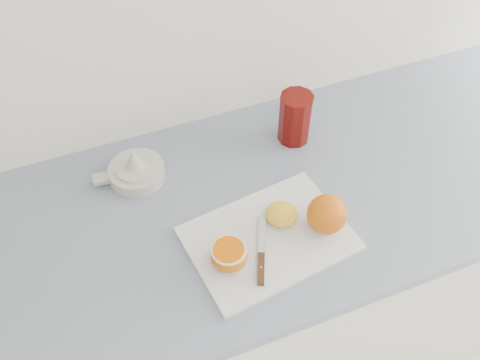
# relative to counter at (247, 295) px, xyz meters

# --- Properties ---
(counter) EXTENTS (2.62, 0.64, 0.89)m
(counter) POSITION_rel_counter_xyz_m (0.00, 0.00, 0.00)
(counter) COLOR white
(counter) RESTS_ON ground
(cutting_board) EXTENTS (0.37, 0.28, 0.01)m
(cutting_board) POSITION_rel_counter_xyz_m (-0.00, -0.12, 0.45)
(cutting_board) COLOR silver
(cutting_board) RESTS_ON counter
(whole_orange) EXTENTS (0.09, 0.09, 0.09)m
(whole_orange) POSITION_rel_counter_xyz_m (0.12, -0.14, 0.50)
(whole_orange) COLOR orange
(whole_orange) RESTS_ON cutting_board
(half_orange) EXTENTS (0.08, 0.08, 0.05)m
(half_orange) POSITION_rel_counter_xyz_m (-0.10, -0.14, 0.48)
(half_orange) COLOR orange
(half_orange) RESTS_ON cutting_board
(squeezed_shell) EXTENTS (0.07, 0.07, 0.03)m
(squeezed_shell) POSITION_rel_counter_xyz_m (0.04, -0.08, 0.47)
(squeezed_shell) COLOR gold
(squeezed_shell) RESTS_ON cutting_board
(paring_knife) EXTENTS (0.08, 0.16, 0.01)m
(paring_knife) POSITION_rel_counter_xyz_m (-0.04, -0.17, 0.46)
(paring_knife) COLOR #4D2B1C
(paring_knife) RESTS_ON cutting_board
(citrus_juicer) EXTENTS (0.17, 0.13, 0.09)m
(citrus_juicer) POSITION_rel_counter_xyz_m (-0.22, 0.16, 0.47)
(citrus_juicer) COLOR beige
(citrus_juicer) RESTS_ON counter
(red_tumbler) EXTENTS (0.08, 0.08, 0.13)m
(red_tumbler) POSITION_rel_counter_xyz_m (0.18, 0.15, 0.51)
(red_tumbler) COLOR #5B0904
(red_tumbler) RESTS_ON counter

